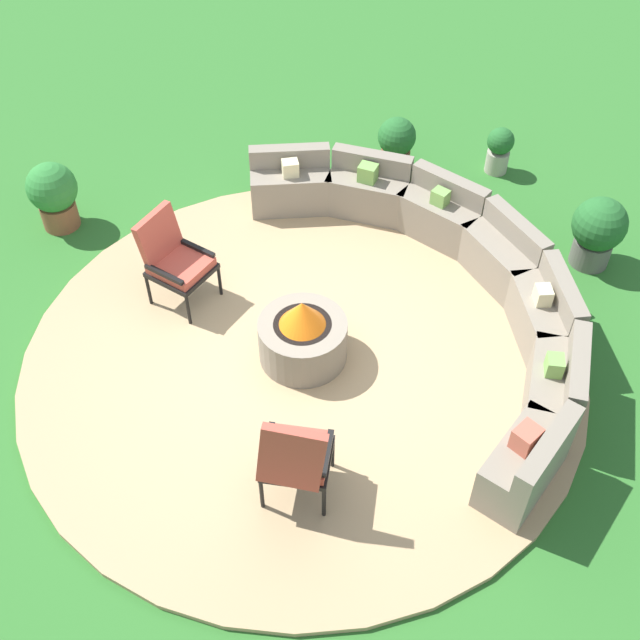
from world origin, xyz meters
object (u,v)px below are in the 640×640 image
at_px(potted_plant_3, 499,149).
at_px(potted_plant_2, 396,143).
at_px(curved_stone_bench, 452,275).
at_px(potted_plant_1, 598,230).
at_px(lounge_chair_front_left, 174,257).
at_px(lounge_chair_front_right, 295,457).
at_px(potted_plant_0, 54,194).
at_px(fire_pit, 303,336).

bearing_deg(potted_plant_3, potted_plant_2, -123.25).
relative_size(curved_stone_bench, potted_plant_1, 6.09).
distance_m(lounge_chair_front_left, lounge_chair_front_right, 2.74).
bearing_deg(curved_stone_bench, potted_plant_0, -139.37).
relative_size(potted_plant_0, potted_plant_1, 0.99).
xyz_separation_m(curved_stone_bench, potted_plant_0, (-3.49, -2.99, 0.09)).
xyz_separation_m(fire_pit, potted_plant_3, (-1.35, 3.76, -0.02)).
relative_size(lounge_chair_front_right, potted_plant_0, 1.30).
distance_m(fire_pit, potted_plant_1, 3.50).
relative_size(curved_stone_bench, potted_plant_0, 6.17).
distance_m(potted_plant_1, potted_plant_2, 2.70).
bearing_deg(potted_plant_1, potted_plant_2, -163.35).
bearing_deg(potted_plant_2, curved_stone_bench, -23.08).
distance_m(curved_stone_bench, lounge_chair_front_left, 2.87).
relative_size(lounge_chair_front_right, potted_plant_3, 1.78).
xyz_separation_m(curved_stone_bench, potted_plant_3, (-1.50, 2.02, -0.04)).
bearing_deg(curved_stone_bench, potted_plant_1, 77.54).
relative_size(potted_plant_2, potted_plant_3, 1.22).
bearing_deg(potted_plant_2, fire_pit, -52.52).
distance_m(fire_pit, potted_plant_2, 3.38).
height_order(potted_plant_0, potted_plant_3, potted_plant_0).
distance_m(curved_stone_bench, potted_plant_3, 2.52).
bearing_deg(potted_plant_3, potted_plant_0, -111.64).
bearing_deg(fire_pit, potted_plant_3, 109.70).
distance_m(lounge_chair_front_right, potted_plant_2, 4.90).
bearing_deg(curved_stone_bench, potted_plant_2, 156.92).
xyz_separation_m(lounge_chair_front_left, lounge_chair_front_right, (2.73, -0.25, 0.02)).
xyz_separation_m(fire_pit, potted_plant_1, (0.53, 3.45, 0.12)).
height_order(potted_plant_1, potted_plant_2, potted_plant_1).
bearing_deg(potted_plant_1, potted_plant_0, -129.40).
relative_size(fire_pit, potted_plant_0, 1.05).
bearing_deg(potted_plant_1, curved_stone_bench, -102.46).
xyz_separation_m(curved_stone_bench, lounge_chair_front_right, (1.14, -2.63, 0.25)).
relative_size(curved_stone_bench, lounge_chair_front_right, 4.74).
relative_size(lounge_chair_front_left, lounge_chair_front_right, 0.96).
distance_m(lounge_chair_front_right, potted_plant_1, 4.41).
xyz_separation_m(lounge_chair_front_right, potted_plant_0, (-4.63, -0.36, -0.16)).
distance_m(fire_pit, potted_plant_0, 3.57).
bearing_deg(potted_plant_1, lounge_chair_front_right, -80.01).
bearing_deg(potted_plant_0, lounge_chair_front_left, 17.83).
xyz_separation_m(lounge_chair_front_right, potted_plant_1, (-0.77, 4.34, -0.15)).
distance_m(potted_plant_0, potted_plant_2, 4.14).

